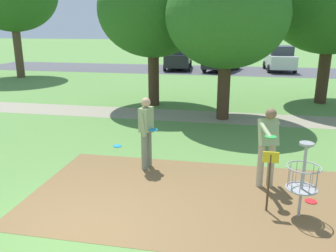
# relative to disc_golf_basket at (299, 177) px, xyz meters

# --- Properties ---
(ground_plane) EXTENTS (160.00, 160.00, 0.00)m
(ground_plane) POSITION_rel_disc_golf_basket_xyz_m (-3.58, -1.33, -0.75)
(ground_plane) COLOR #5B8942
(dirt_tee_pad) EXTENTS (6.68, 3.68, 0.01)m
(dirt_tee_pad) POSITION_rel_disc_golf_basket_xyz_m (-1.78, 0.36, -0.75)
(dirt_tee_pad) COLOR brown
(dirt_tee_pad) RESTS_ON ground
(disc_golf_basket) EXTENTS (0.98, 0.58, 1.39)m
(disc_golf_basket) POSITION_rel_disc_golf_basket_xyz_m (0.00, 0.00, 0.00)
(disc_golf_basket) COLOR #9E9EA3
(disc_golf_basket) RESTS_ON ground
(player_foreground_watching) EXTENTS (0.44, 0.49, 1.71)m
(player_foreground_watching) POSITION_rel_disc_golf_basket_xyz_m (-3.15, 1.63, 0.21)
(player_foreground_watching) COLOR slate
(player_foreground_watching) RESTS_ON ground
(player_throwing) EXTENTS (0.44, 1.17, 1.71)m
(player_throwing) POSITION_rel_disc_golf_basket_xyz_m (-0.46, 1.12, 0.23)
(player_throwing) COLOR tan
(player_throwing) RESTS_ON ground
(frisbee_near_basket) EXTENTS (0.22, 0.22, 0.02)m
(frisbee_near_basket) POSITION_rel_disc_golf_basket_xyz_m (0.38, 0.59, -0.74)
(frisbee_near_basket) COLOR red
(frisbee_near_basket) RESTS_ON ground
(frisbee_far_left) EXTENTS (0.23, 0.23, 0.02)m
(frisbee_far_left) POSITION_rel_disc_golf_basket_xyz_m (-4.35, 2.95, -0.74)
(frisbee_far_left) COLOR #1E93DB
(frisbee_far_left) RESTS_ON ground
(tree_mid_left) EXTENTS (4.18, 4.18, 5.38)m
(tree_mid_left) POSITION_rel_disc_golf_basket_xyz_m (-1.57, 6.58, 2.83)
(tree_mid_left) COLOR #422D1E
(tree_mid_left) RESTS_ON ground
(tree_mid_right) EXTENTS (4.40, 4.40, 5.75)m
(tree_mid_right) POSITION_rel_disc_golf_basket_xyz_m (-4.55, 8.32, 3.11)
(tree_mid_right) COLOR #422D1E
(tree_mid_right) RESTS_ON ground
(parking_lot_strip) EXTENTS (36.00, 6.00, 0.01)m
(parking_lot_strip) POSITION_rel_disc_golf_basket_xyz_m (-3.58, 20.96, -0.75)
(parking_lot_strip) COLOR #4C4C51
(parking_lot_strip) RESTS_ON ground
(parked_car_leftmost) EXTENTS (2.24, 4.33, 1.84)m
(parked_car_leftmost) POSITION_rel_disc_golf_basket_xyz_m (-5.61, 21.08, 0.17)
(parked_car_leftmost) COLOR black
(parked_car_leftmost) RESTS_ON ground
(parked_car_center_left) EXTENTS (2.79, 4.52, 1.84)m
(parked_car_center_left) POSITION_rel_disc_golf_basket_xyz_m (-2.23, 20.64, 0.17)
(parked_car_center_left) COLOR black
(parked_car_center_left) RESTS_ON ground
(parked_car_center_right) EXTENTS (2.15, 4.29, 1.84)m
(parked_car_center_right) POSITION_rel_disc_golf_basket_xyz_m (1.98, 21.46, 0.17)
(parked_car_center_right) COLOR silver
(parked_car_center_right) RESTS_ON ground
(gravel_path) EXTENTS (40.00, 1.73, 0.00)m
(gravel_path) POSITION_rel_disc_golf_basket_xyz_m (-3.58, 6.76, -0.75)
(gravel_path) COLOR gray
(gravel_path) RESTS_ON ground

